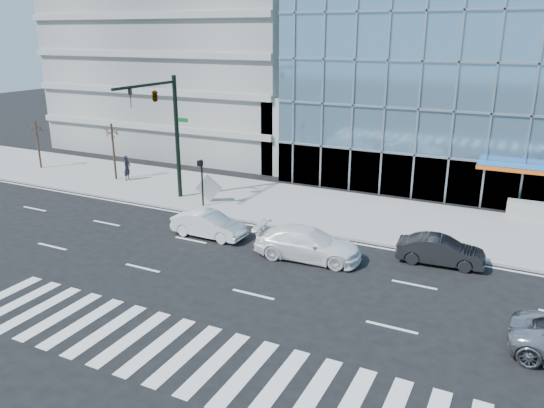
{
  "coord_description": "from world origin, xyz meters",
  "views": [
    {
      "loc": [
        9.82,
        -21.92,
        10.7
      ],
      "look_at": [
        -2.58,
        3.0,
        1.68
      ],
      "focal_mm": 35.0,
      "sensor_mm": 36.0,
      "label": 1
    }
  ],
  "objects_px": {
    "traffic_signal": "(162,110)",
    "tilted_panel": "(209,188)",
    "dark_sedan": "(441,251)",
    "street_tree_far": "(36,128)",
    "street_tree_near": "(112,131)",
    "white_suv": "(308,244)",
    "ped_signal_post": "(201,176)",
    "pedestrian": "(127,168)",
    "white_sedan": "(209,225)"
  },
  "relations": [
    {
      "from": "traffic_signal",
      "to": "tilted_panel",
      "type": "height_order",
      "value": "traffic_signal"
    },
    {
      "from": "dark_sedan",
      "to": "tilted_panel",
      "type": "bearing_deg",
      "value": 73.96
    },
    {
      "from": "traffic_signal",
      "to": "street_tree_far",
      "type": "distance_m",
      "value": 15.53
    },
    {
      "from": "street_tree_near",
      "to": "dark_sedan",
      "type": "distance_m",
      "value": 25.23
    },
    {
      "from": "white_suv",
      "to": "ped_signal_post",
      "type": "bearing_deg",
      "value": 59.52
    },
    {
      "from": "white_suv",
      "to": "pedestrian",
      "type": "relative_size",
      "value": 2.89
    },
    {
      "from": "traffic_signal",
      "to": "white_suv",
      "type": "distance_m",
      "value": 13.39
    },
    {
      "from": "white_suv",
      "to": "white_sedan",
      "type": "height_order",
      "value": "white_suv"
    },
    {
      "from": "dark_sedan",
      "to": "traffic_signal",
      "type": "bearing_deg",
      "value": 79.62
    },
    {
      "from": "street_tree_near",
      "to": "ped_signal_post",
      "type": "bearing_deg",
      "value": -15.06
    },
    {
      "from": "traffic_signal",
      "to": "dark_sedan",
      "type": "distance_m",
      "value": 18.51
    },
    {
      "from": "ped_signal_post",
      "to": "dark_sedan",
      "type": "xyz_separation_m",
      "value": [
        15.1,
        -2.11,
        -1.46
      ]
    },
    {
      "from": "street_tree_far",
      "to": "tilted_panel",
      "type": "height_order",
      "value": "street_tree_far"
    },
    {
      "from": "street_tree_near",
      "to": "tilted_panel",
      "type": "height_order",
      "value": "street_tree_near"
    },
    {
      "from": "street_tree_far",
      "to": "dark_sedan",
      "type": "bearing_deg",
      "value": -8.14
    },
    {
      "from": "dark_sedan",
      "to": "pedestrian",
      "type": "height_order",
      "value": "pedestrian"
    },
    {
      "from": "traffic_signal",
      "to": "street_tree_near",
      "type": "relative_size",
      "value": 1.89
    },
    {
      "from": "street_tree_far",
      "to": "street_tree_near",
      "type": "bearing_deg",
      "value": 0.0
    },
    {
      "from": "white_suv",
      "to": "pedestrian",
      "type": "height_order",
      "value": "pedestrian"
    },
    {
      "from": "white_sedan",
      "to": "tilted_panel",
      "type": "relative_size",
      "value": 3.24
    },
    {
      "from": "white_suv",
      "to": "tilted_panel",
      "type": "height_order",
      "value": "tilted_panel"
    },
    {
      "from": "ped_signal_post",
      "to": "white_suv",
      "type": "distance_m",
      "value": 10.17
    },
    {
      "from": "ped_signal_post",
      "to": "street_tree_far",
      "type": "distance_m",
      "value": 17.73
    },
    {
      "from": "street_tree_near",
      "to": "white_sedan",
      "type": "bearing_deg",
      "value": -27.59
    },
    {
      "from": "street_tree_near",
      "to": "white_suv",
      "type": "height_order",
      "value": "street_tree_near"
    },
    {
      "from": "street_tree_near",
      "to": "white_sedan",
      "type": "distance_m",
      "value": 14.54
    },
    {
      "from": "traffic_signal",
      "to": "pedestrian",
      "type": "height_order",
      "value": "traffic_signal"
    },
    {
      "from": "ped_signal_post",
      "to": "pedestrian",
      "type": "height_order",
      "value": "ped_signal_post"
    },
    {
      "from": "street_tree_far",
      "to": "white_suv",
      "type": "xyz_separation_m",
      "value": [
        26.6,
        -6.89,
        -2.67
      ]
    },
    {
      "from": "pedestrian",
      "to": "tilted_panel",
      "type": "height_order",
      "value": "pedestrian"
    },
    {
      "from": "ped_signal_post",
      "to": "white_suv",
      "type": "height_order",
      "value": "ped_signal_post"
    },
    {
      "from": "street_tree_far",
      "to": "white_sedan",
      "type": "height_order",
      "value": "street_tree_far"
    },
    {
      "from": "tilted_panel",
      "to": "white_suv",
      "type": "bearing_deg",
      "value": -43.95
    },
    {
      "from": "street_tree_near",
      "to": "pedestrian",
      "type": "xyz_separation_m",
      "value": [
        0.96,
        0.21,
        -2.71
      ]
    },
    {
      "from": "traffic_signal",
      "to": "street_tree_near",
      "type": "distance_m",
      "value": 7.96
    },
    {
      "from": "traffic_signal",
      "to": "ped_signal_post",
      "type": "distance_m",
      "value": 4.75
    },
    {
      "from": "street_tree_far",
      "to": "ped_signal_post",
      "type": "bearing_deg",
      "value": -8.31
    },
    {
      "from": "street_tree_near",
      "to": "white_sedan",
      "type": "height_order",
      "value": "street_tree_near"
    },
    {
      "from": "pedestrian",
      "to": "tilted_panel",
      "type": "xyz_separation_m",
      "value": [
        8.43,
        -1.84,
        -0.01
      ]
    },
    {
      "from": "traffic_signal",
      "to": "dark_sedan",
      "type": "bearing_deg",
      "value": -5.62
    },
    {
      "from": "street_tree_near",
      "to": "tilted_panel",
      "type": "distance_m",
      "value": 9.91
    },
    {
      "from": "street_tree_far",
      "to": "pedestrian",
      "type": "xyz_separation_m",
      "value": [
        8.96,
        0.21,
        -2.37
      ]
    },
    {
      "from": "street_tree_near",
      "to": "tilted_panel",
      "type": "bearing_deg",
      "value": -9.84
    },
    {
      "from": "tilted_panel",
      "to": "street_tree_far",
      "type": "bearing_deg",
      "value": 160.47
    },
    {
      "from": "street_tree_far",
      "to": "white_suv",
      "type": "bearing_deg",
      "value": -14.53
    },
    {
      "from": "tilted_panel",
      "to": "ped_signal_post",
      "type": "bearing_deg",
      "value": -97.44
    },
    {
      "from": "street_tree_near",
      "to": "street_tree_far",
      "type": "distance_m",
      "value": 8.01
    },
    {
      "from": "tilted_panel",
      "to": "dark_sedan",
      "type": "bearing_deg",
      "value": -25.46
    },
    {
      "from": "traffic_signal",
      "to": "street_tree_far",
      "type": "relative_size",
      "value": 2.07
    },
    {
      "from": "street_tree_far",
      "to": "dark_sedan",
      "type": "xyz_separation_m",
      "value": [
        32.6,
        -4.66,
        -2.77
      ]
    }
  ]
}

